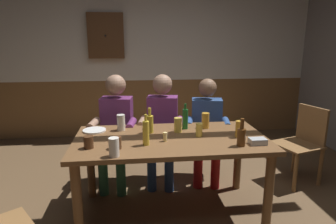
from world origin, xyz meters
The scene contains 24 objects.
ground_plane centered at (0.00, 0.00, 0.00)m, with size 6.35×6.35×0.00m, color brown.
back_wall_upper centered at (0.00, 2.64, 1.77)m, with size 5.29×0.12×1.64m, color silver.
back_wall_wainscot centered at (0.00, 2.64, 0.48)m, with size 5.29×0.12×0.95m, color brown.
dining_table centered at (0.00, 0.15, 0.65)m, with size 1.74×0.92×0.75m.
person_0 centered at (-0.53, 0.83, 0.68)m, with size 0.52×0.56×1.24m.
person_1 centered at (-0.01, 0.83, 0.68)m, with size 0.52×0.54×1.24m.
person_2 centered at (0.51, 0.83, 0.65)m, with size 0.53×0.56×1.18m.
chair_empty_near_right centered at (1.59, 0.63, 0.48)m, with size 0.55×0.55×0.88m.
table_candle centered at (-0.06, 0.06, 0.79)m, with size 0.04×0.04×0.08m, color #F9E08C.
condiment_caddy centered at (0.71, -0.11, 0.78)m, with size 0.14×0.10×0.05m, color #B2B7BC.
plate_0 centered at (-0.71, 0.43, 0.76)m, with size 0.22×0.22×0.01m, color white.
bottle_0 centered at (-0.23, -0.02, 0.86)m, with size 0.06×0.06×0.27m.
bottle_1 centered at (-0.18, 0.32, 0.85)m, with size 0.07×0.07×0.24m.
bottle_2 centered at (0.17, 0.40, 0.86)m, with size 0.06×0.06×0.25m.
bottle_3 centered at (0.55, -0.13, 0.84)m, with size 0.07×0.07×0.24m.
pint_glass_0 centered at (0.26, 0.15, 0.82)m, with size 0.06×0.06×0.12m, color #E5C64C.
pint_glass_1 centered at (0.09, 0.31, 0.82)m, with size 0.08×0.08×0.14m, color #E5C64C.
pint_glass_2 centered at (-0.48, -0.08, 0.80)m, with size 0.08×0.08×0.10m, color #4C2D19.
pint_glass_3 centered at (-0.70, -0.04, 0.81)m, with size 0.08×0.08×0.10m, color #4C2D19.
pint_glass_4 centered at (-0.48, -0.24, 0.83)m, with size 0.08×0.08×0.15m, color white.
pint_glass_5 centered at (-0.46, 0.43, 0.83)m, with size 0.08×0.08×0.16m, color white.
pint_glass_6 centered at (0.62, 0.09, 0.83)m, with size 0.07×0.07×0.15m, color gold.
pint_glass_7 centered at (0.38, 0.40, 0.83)m, with size 0.08×0.08×0.15m, color gold.
wall_dart_cabinet centered at (-0.74, 2.51, 1.67)m, with size 0.56×0.15×0.70m.
Camera 1 is at (-0.32, -2.38, 1.62)m, focal length 31.64 mm.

